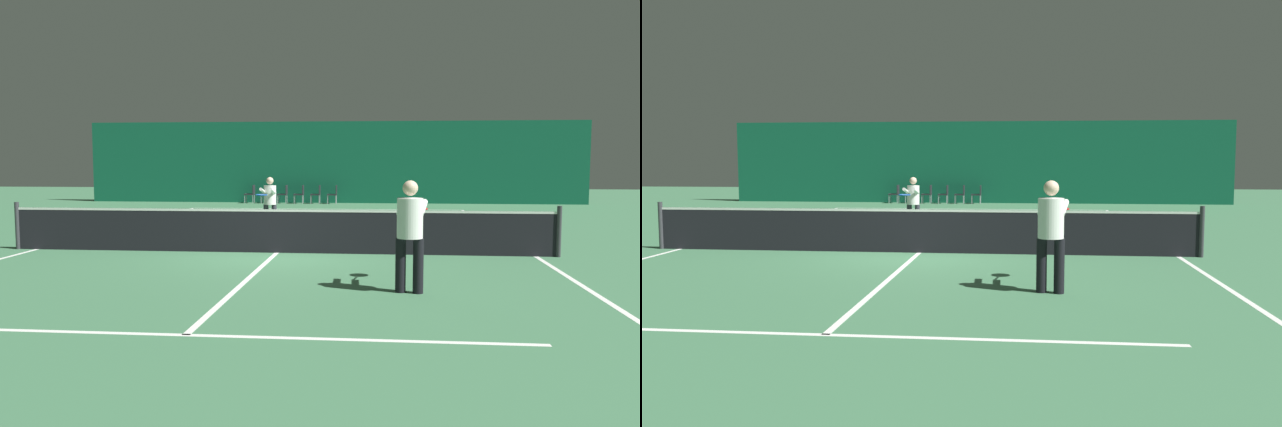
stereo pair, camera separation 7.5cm
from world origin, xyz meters
The scene contains 17 objects.
ground_plane centered at (0.00, 0.00, 0.00)m, with size 60.00×60.00×0.00m, color #3D704C.
backdrop_curtain centered at (0.00, 15.51, 1.88)m, with size 23.00×0.12×3.76m.
court_line_baseline_far centered at (0.00, 11.90, 0.00)m, with size 11.00×0.10×0.00m.
court_line_service_far centered at (0.00, 6.40, 0.00)m, with size 8.25×0.10×0.00m.
court_line_service_near centered at (0.00, -6.40, 0.00)m, with size 8.25×0.10×0.00m.
court_line_sideline_left centered at (-5.50, 0.00, 0.00)m, with size 0.10×23.80×0.00m.
court_line_sideline_right centered at (5.50, 0.00, 0.00)m, with size 0.10×23.80×0.00m.
court_line_centre centered at (0.00, 0.00, 0.00)m, with size 0.10×12.80×0.00m.
tennis_net centered at (0.00, 0.00, 0.51)m, with size 12.00×0.10×1.07m.
player_near centered at (2.70, -3.78, 1.00)m, with size 0.60×1.41×1.72m.
player_far centered at (-0.89, 4.11, 0.89)m, with size 0.44×1.31×1.53m.
courtside_chair_0 centered at (-3.70, 14.96, 0.49)m, with size 0.44×0.44×0.84m.
courtside_chair_1 centered at (-2.94, 14.96, 0.49)m, with size 0.44×0.44×0.84m.
courtside_chair_2 centered at (-2.18, 14.96, 0.49)m, with size 0.44×0.44×0.84m.
courtside_chair_3 centered at (-1.41, 14.96, 0.49)m, with size 0.44×0.44×0.84m.
courtside_chair_4 centered at (-0.65, 14.96, 0.49)m, with size 0.44×0.44×0.84m.
courtside_chair_5 centered at (0.11, 14.96, 0.49)m, with size 0.44×0.44×0.84m.
Camera 1 is at (2.24, -13.31, 2.05)m, focal length 35.00 mm.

